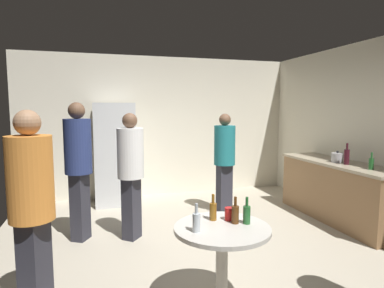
% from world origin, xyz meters
% --- Properties ---
extents(ground_plane, '(5.20, 5.20, 0.10)m').
position_xyz_m(ground_plane, '(0.00, 0.00, -0.05)').
color(ground_plane, '#B2A893').
extents(wall_back, '(5.32, 0.06, 2.70)m').
position_xyz_m(wall_back, '(0.00, 2.63, 1.35)').
color(wall_back, silver).
rests_on(wall_back, ground_plane).
extents(wall_side_right, '(0.06, 5.20, 2.70)m').
position_xyz_m(wall_side_right, '(2.63, 0.00, 1.35)').
color(wall_side_right, silver).
rests_on(wall_side_right, ground_plane).
extents(refrigerator, '(0.70, 0.68, 1.80)m').
position_xyz_m(refrigerator, '(-0.93, 2.20, 0.90)').
color(refrigerator, silver).
rests_on(refrigerator, ground_plane).
extents(kitchen_counter, '(0.64, 2.12, 0.90)m').
position_xyz_m(kitchen_counter, '(2.28, 0.32, 0.45)').
color(kitchen_counter, olive).
rests_on(kitchen_counter, ground_plane).
extents(kettle, '(0.24, 0.17, 0.18)m').
position_xyz_m(kettle, '(2.23, 0.32, 0.97)').
color(kettle, '#B2B2B7').
rests_on(kettle, kitchen_counter).
extents(wine_bottle_on_counter, '(0.08, 0.08, 0.31)m').
position_xyz_m(wine_bottle_on_counter, '(2.22, 0.11, 1.02)').
color(wine_bottle_on_counter, '#3F141E').
rests_on(wine_bottle_on_counter, kitchen_counter).
extents(beer_bottle_on_counter, '(0.06, 0.06, 0.23)m').
position_xyz_m(beer_bottle_on_counter, '(2.24, -0.31, 0.98)').
color(beer_bottle_on_counter, '#26662D').
rests_on(beer_bottle_on_counter, kitchen_counter).
extents(foreground_table, '(0.80, 0.80, 0.73)m').
position_xyz_m(foreground_table, '(-0.26, -1.30, 0.63)').
color(foreground_table, beige).
rests_on(foreground_table, ground_plane).
extents(beer_bottle_amber, '(0.06, 0.06, 0.23)m').
position_xyz_m(beer_bottle_amber, '(-0.28, -1.13, 0.82)').
color(beer_bottle_amber, '#8C5919').
rests_on(beer_bottle_amber, foreground_table).
extents(beer_bottle_brown, '(0.06, 0.06, 0.23)m').
position_xyz_m(beer_bottle_brown, '(-0.12, -1.26, 0.82)').
color(beer_bottle_brown, '#593314').
rests_on(beer_bottle_brown, foreground_table).
extents(beer_bottle_green, '(0.06, 0.06, 0.23)m').
position_xyz_m(beer_bottle_green, '(-0.03, -1.29, 0.82)').
color(beer_bottle_green, '#26662D').
rests_on(beer_bottle_green, foreground_table).
extents(beer_bottle_clear, '(0.06, 0.06, 0.23)m').
position_xyz_m(beer_bottle_clear, '(-0.50, -1.35, 0.82)').
color(beer_bottle_clear, silver).
rests_on(beer_bottle_clear, foreground_table).
extents(plastic_cup_red, '(0.08, 0.08, 0.11)m').
position_xyz_m(plastic_cup_red, '(-0.14, -1.17, 0.79)').
color(plastic_cup_red, red).
rests_on(plastic_cup_red, foreground_table).
extents(person_in_navy_shirt, '(0.47, 0.47, 1.78)m').
position_xyz_m(person_in_navy_shirt, '(-1.46, 0.63, 1.05)').
color(person_in_navy_shirt, '#2D2D38').
rests_on(person_in_navy_shirt, ground_plane).
extents(person_in_teal_shirt, '(0.39, 0.39, 1.62)m').
position_xyz_m(person_in_teal_shirt, '(0.75, 1.15, 0.95)').
color(person_in_teal_shirt, '#2D2D38').
rests_on(person_in_teal_shirt, ground_plane).
extents(person_in_orange_shirt, '(0.46, 0.46, 1.69)m').
position_xyz_m(person_in_orange_shirt, '(-1.73, -0.99, 0.99)').
color(person_in_orange_shirt, '#2D2D38').
rests_on(person_in_orange_shirt, ground_plane).
extents(person_in_white_shirt, '(0.48, 0.48, 1.65)m').
position_xyz_m(person_in_white_shirt, '(-0.82, 0.49, 0.96)').
color(person_in_white_shirt, '#2D2D38').
rests_on(person_in_white_shirt, ground_plane).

